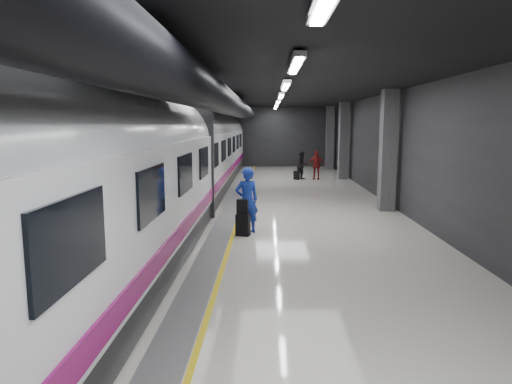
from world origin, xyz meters
TOP-DOWN VIEW (x-y plane):
  - ground at (0.00, 0.00)m, footprint 40.00×40.00m
  - platform_hall at (-0.29, 0.96)m, footprint 10.02×40.02m
  - train at (-3.25, -0.00)m, footprint 3.05×38.00m
  - traveler_main at (-0.55, -1.74)m, footprint 0.84×0.71m
  - suitcase_main at (-0.65, -2.12)m, footprint 0.44×0.33m
  - shoulder_bag at (-0.66, -2.10)m, footprint 0.35×0.22m
  - traveler_far_a at (2.10, 11.69)m, footprint 1.02×0.95m
  - traveler_far_b at (2.94, 11.77)m, footprint 1.05×0.59m
  - suitcase_far at (1.79, 11.65)m, footprint 0.39×0.31m

SIDE VIEW (x-z plane):
  - ground at x=0.00m, z-range 0.00..0.00m
  - suitcase_far at x=1.79m, z-range 0.00..0.50m
  - suitcase_main at x=-0.65m, z-range 0.00..0.64m
  - traveler_far_a at x=2.10m, z-range 0.00..1.67m
  - traveler_far_b at x=2.94m, z-range 0.00..1.70m
  - shoulder_bag at x=-0.66m, z-range 0.64..1.08m
  - traveler_main at x=-0.55m, z-range 0.00..1.97m
  - train at x=-3.25m, z-range 0.04..4.09m
  - platform_hall at x=-0.29m, z-range 1.28..5.79m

